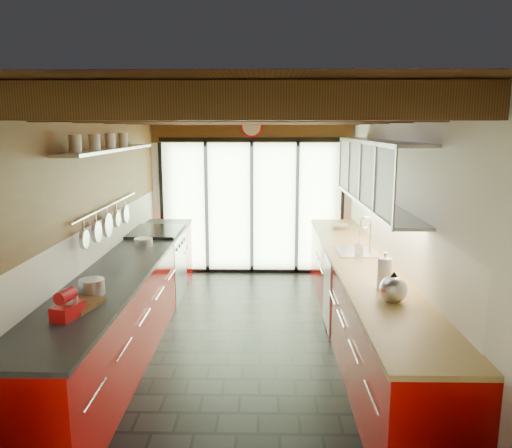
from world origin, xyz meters
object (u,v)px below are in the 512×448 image
Objects in this scene: kettle at (393,288)px; paper_towel at (384,274)px; soap_bottle at (360,247)px; bowl at (339,226)px; stand_mixer at (68,306)px.

paper_towel is (0.00, 0.32, 0.02)m from kettle.
paper_towel reaches higher than soap_bottle.
kettle reaches higher than soap_bottle.
bowl is at bearing 90.00° from paper_towel.
paper_towel reaches higher than bowl.
kettle reaches higher than stand_mixer.
kettle is (2.54, 0.40, 0.03)m from stand_mixer.
bowl is (0.00, 2.72, -0.11)m from paper_towel.
stand_mixer is at bearing -143.33° from soap_bottle.
stand_mixer reaches higher than bowl.
stand_mixer is at bearing -164.25° from paper_towel.
bowl is (2.54, 3.44, -0.06)m from stand_mixer.
paper_towel is at bearing 15.75° from stand_mixer.
bowl is at bearing 90.00° from kettle.
kettle is 1.49m from soap_bottle.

